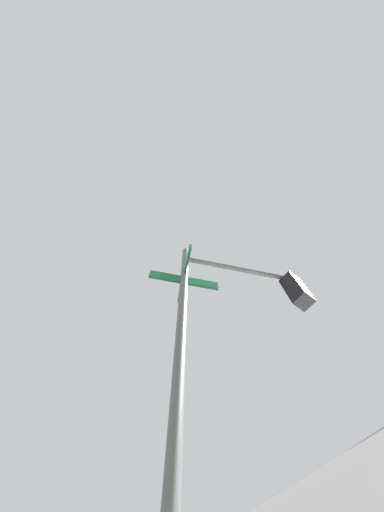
# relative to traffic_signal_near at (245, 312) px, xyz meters

# --- Properties ---
(traffic_signal_near) EXTENTS (1.48, 2.55, 6.33)m
(traffic_signal_near) POSITION_rel_traffic_signal_near_xyz_m (0.00, 0.00, 0.00)
(traffic_signal_near) COLOR #474C47
(traffic_signal_near) RESTS_ON ground_plane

